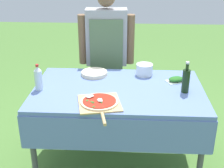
% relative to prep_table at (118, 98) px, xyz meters
% --- Properties ---
extents(ground_plane, '(12.00, 12.00, 0.00)m').
position_rel_prep_table_xyz_m(ground_plane, '(0.00, 0.00, -0.73)').
color(ground_plane, '#517F38').
extents(prep_table, '(1.46, 0.91, 0.82)m').
position_rel_prep_table_xyz_m(prep_table, '(0.00, 0.00, 0.00)').
color(prep_table, '#607AB7').
rests_on(prep_table, ground).
extents(person_cook, '(0.58, 0.21, 1.55)m').
position_rel_prep_table_xyz_m(person_cook, '(-0.15, 0.73, 0.18)').
color(person_cook, '#333D56').
rests_on(person_cook, ground).
extents(pizza_on_peel, '(0.38, 0.51, 0.05)m').
position_rel_prep_table_xyz_m(pizza_on_peel, '(-0.13, -0.30, 0.10)').
color(pizza_on_peel, tan).
rests_on(pizza_on_peel, prep_table).
extents(oil_bottle, '(0.06, 0.06, 0.26)m').
position_rel_prep_table_xyz_m(oil_bottle, '(0.55, -0.04, 0.19)').
color(oil_bottle, black).
rests_on(oil_bottle, prep_table).
extents(water_bottle, '(0.06, 0.06, 0.23)m').
position_rel_prep_table_xyz_m(water_bottle, '(-0.66, -0.06, 0.19)').
color(water_bottle, silver).
rests_on(water_bottle, prep_table).
extents(herb_container, '(0.20, 0.16, 0.05)m').
position_rel_prep_table_xyz_m(herb_container, '(0.51, 0.17, 0.11)').
color(herb_container, silver).
rests_on(herb_container, prep_table).
extents(mixing_tub, '(0.15, 0.15, 0.11)m').
position_rel_prep_table_xyz_m(mixing_tub, '(0.23, 0.32, 0.14)').
color(mixing_tub, silver).
rests_on(mixing_tub, prep_table).
extents(plate_stack, '(0.25, 0.25, 0.03)m').
position_rel_prep_table_xyz_m(plate_stack, '(-0.24, 0.29, 0.11)').
color(plate_stack, beige).
rests_on(plate_stack, prep_table).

